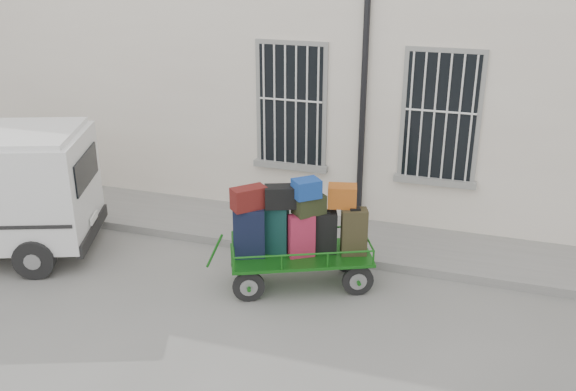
% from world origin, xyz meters
% --- Properties ---
extents(ground, '(80.00, 80.00, 0.00)m').
position_xyz_m(ground, '(0.00, 0.00, 0.00)').
color(ground, slate).
rests_on(ground, ground).
extents(building, '(24.00, 5.15, 6.00)m').
position_xyz_m(building, '(0.00, 5.50, 3.00)').
color(building, beige).
rests_on(building, ground).
extents(sidewalk, '(24.00, 1.70, 0.15)m').
position_xyz_m(sidewalk, '(0.00, 2.20, 0.07)').
color(sidewalk, gray).
rests_on(sidewalk, ground).
extents(luggage_cart, '(2.53, 1.79, 1.80)m').
position_xyz_m(luggage_cart, '(0.50, 0.45, 0.94)').
color(luggage_cart, black).
rests_on(luggage_cart, ground).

